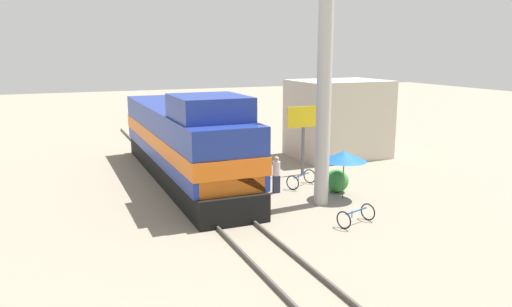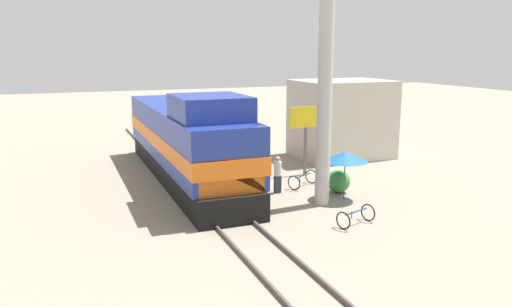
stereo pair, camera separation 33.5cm
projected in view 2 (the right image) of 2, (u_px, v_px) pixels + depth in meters
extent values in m
plane|color=gray|center=(209.00, 201.00, 21.27)|extent=(120.00, 120.00, 0.00)
cube|color=#4C4742|center=(192.00, 201.00, 21.00)|extent=(0.08, 41.85, 0.15)
cube|color=#4C4742|center=(225.00, 197.00, 21.51)|extent=(0.08, 41.85, 0.15)
cube|color=black|center=(185.00, 168.00, 24.87)|extent=(2.75, 15.06, 1.09)
cube|color=navy|center=(184.00, 133.00, 24.51)|extent=(2.99, 14.46, 2.47)
cube|color=orange|center=(184.00, 137.00, 24.56)|extent=(3.03, 14.61, 0.70)
cube|color=orange|center=(223.00, 171.00, 19.01)|extent=(2.54, 2.11, 1.36)
cube|color=navy|center=(210.00, 107.00, 20.05)|extent=(2.81, 3.31, 0.97)
cylinder|color=#B2B2AD|center=(325.00, 83.00, 19.80)|extent=(0.60, 0.60, 10.02)
cylinder|color=#4C4C4C|center=(344.00, 177.00, 21.36)|extent=(0.05, 0.05, 1.99)
cone|color=#1959B2|center=(345.00, 156.00, 21.18)|extent=(1.94, 1.94, 0.44)
cube|color=#595959|center=(305.00, 151.00, 25.50)|extent=(0.12, 0.12, 2.46)
cube|color=yellow|center=(306.00, 117.00, 25.14)|extent=(1.82, 0.08, 1.06)
sphere|color=#388C38|center=(338.00, 181.00, 22.43)|extent=(1.04, 1.04, 1.04)
cube|color=#2D3347|center=(278.00, 184.00, 22.39)|extent=(0.30, 0.20, 0.80)
cylinder|color=silver|center=(278.00, 169.00, 22.25)|extent=(0.34, 0.34, 0.64)
sphere|color=tan|center=(278.00, 159.00, 22.16)|extent=(0.23, 0.23, 0.23)
torus|color=black|center=(294.00, 183.00, 22.82)|extent=(0.39, 0.62, 0.68)
torus|color=black|center=(311.00, 176.00, 23.98)|extent=(0.39, 0.62, 0.68)
cube|color=#194C99|center=(303.00, 176.00, 23.36)|extent=(1.13, 0.68, 0.04)
cylinder|color=#194C99|center=(300.00, 178.00, 23.17)|extent=(0.04, 0.04, 0.28)
torus|color=black|center=(343.00, 221.00, 17.83)|extent=(0.25, 0.64, 0.66)
torus|color=black|center=(368.00, 213.00, 18.72)|extent=(0.25, 0.64, 0.66)
cube|color=#194C99|center=(356.00, 212.00, 18.24)|extent=(1.16, 0.41, 0.04)
cylinder|color=#194C99|center=(352.00, 215.00, 18.10)|extent=(0.04, 0.04, 0.27)
cube|color=beige|center=(341.00, 119.00, 29.68)|extent=(5.37, 4.08, 4.56)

